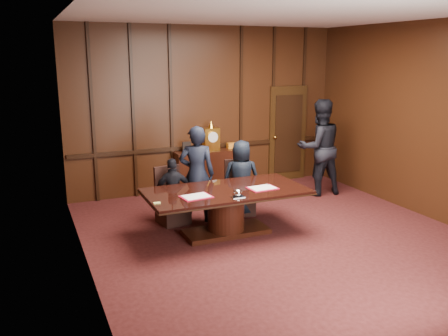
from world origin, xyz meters
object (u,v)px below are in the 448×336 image
(witness_left, at_px, (197,174))
(witness_right, at_px, (319,147))
(sideboard, at_px, (211,169))
(signatory_left, at_px, (173,192))
(conference_table, at_px, (226,204))
(signatory_right, at_px, (241,178))

(witness_left, bearing_deg, witness_right, -146.67)
(witness_right, bearing_deg, sideboard, -24.08)
(signatory_left, height_order, witness_left, witness_left)
(witness_left, bearing_deg, signatory_left, 21.41)
(witness_left, relative_size, witness_right, 0.85)
(witness_right, bearing_deg, witness_left, 16.34)
(conference_table, distance_m, witness_right, 3.10)
(conference_table, relative_size, signatory_right, 1.88)
(conference_table, bearing_deg, witness_right, 26.95)
(conference_table, xyz_separation_m, witness_left, (-0.22, 0.80, 0.35))
(conference_table, height_order, witness_left, witness_left)
(conference_table, height_order, witness_right, witness_right)
(conference_table, bearing_deg, witness_left, 105.19)
(sideboard, xyz_separation_m, signatory_right, (-0.08, -1.69, 0.21))
(sideboard, xyz_separation_m, witness_left, (-0.95, -1.70, 0.37))
(sideboard, relative_size, witness_right, 0.79)
(signatory_left, relative_size, witness_left, 0.68)
(signatory_right, distance_m, witness_left, 0.88)
(sideboard, bearing_deg, signatory_left, -129.21)
(signatory_right, xyz_separation_m, witness_left, (-0.87, -0.00, 0.16))
(sideboard, distance_m, signatory_right, 1.71)
(signatory_left, relative_size, signatory_right, 0.84)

